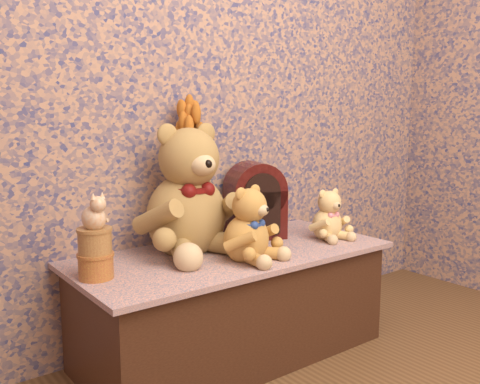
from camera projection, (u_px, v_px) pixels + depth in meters
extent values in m
cube|color=navy|center=(191.00, 26.00, 2.12)|extent=(3.00, 0.10, 2.60)
cube|color=#3D567D|center=(232.00, 303.00, 2.07)|extent=(1.24, 0.58, 0.42)
cylinder|color=tan|center=(193.00, 225.00, 2.10)|extent=(0.13, 0.13, 0.18)
cylinder|color=gold|center=(96.00, 266.00, 1.71)|extent=(0.12, 0.12, 0.08)
cylinder|color=tan|center=(95.00, 242.00, 1.69)|extent=(0.11, 0.11, 0.08)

